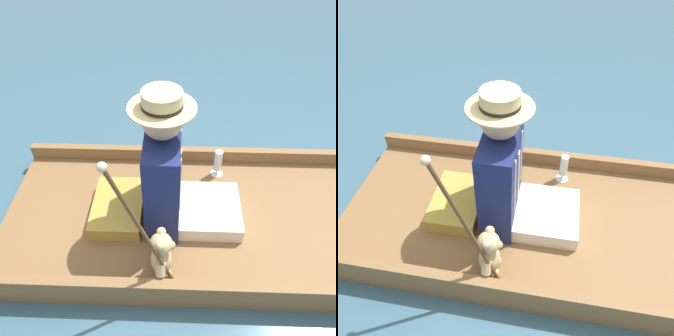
% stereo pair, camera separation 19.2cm
% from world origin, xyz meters
% --- Properties ---
extents(ground_plane, '(16.00, 16.00, 0.00)m').
position_xyz_m(ground_plane, '(0.00, 0.00, 0.00)').
color(ground_plane, '#385B70').
extents(punt_boat, '(1.18, 2.52, 0.22)m').
position_xyz_m(punt_boat, '(0.00, 0.00, 0.06)').
color(punt_boat, brown).
rests_on(punt_boat, ground_plane).
extents(seat_cushion, '(0.47, 0.33, 0.11)m').
position_xyz_m(seat_cushion, '(-0.00, -0.49, 0.16)').
color(seat_cushion, '#B7933D').
rests_on(seat_cushion, punt_boat).
extents(seated_person, '(0.47, 0.68, 0.94)m').
position_xyz_m(seated_person, '(0.01, -0.13, 0.47)').
color(seated_person, white).
rests_on(seated_person, punt_boat).
extents(teddy_bear, '(0.24, 0.14, 0.34)m').
position_xyz_m(teddy_bear, '(0.42, -0.18, 0.27)').
color(teddy_bear, tan).
rests_on(teddy_bear, punt_boat).
extents(wine_glass, '(0.09, 0.09, 0.22)m').
position_xyz_m(wine_glass, '(-0.40, 0.20, 0.23)').
color(wine_glass, silver).
rests_on(wine_glass, punt_boat).
extents(walking_cane, '(0.04, 0.32, 0.91)m').
position_xyz_m(walking_cane, '(0.49, -0.28, 0.64)').
color(walking_cane, brown).
rests_on(walking_cane, punt_boat).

